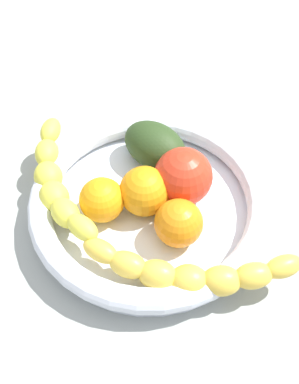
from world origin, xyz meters
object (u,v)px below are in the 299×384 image
object	(u,v)px
banana_draped_right	(190,273)
avocado_dark	(153,146)
orange_mid_left	(145,190)
fruit_bowl	(150,204)
tomato_red	(183,176)
orange_mid_right	(102,200)
banana_draped_left	(56,182)
orange_front	(179,223)

from	to	relation	value
banana_draped_right	avocado_dark	bearing A→B (deg)	-162.80
orange_mid_left	avocado_dark	xyz separation A→B (cm)	(-7.71, 0.27, -0.19)
fruit_bowl	avocado_dark	size ratio (longest dim) A/B	3.26
banana_draped_right	tomato_red	bearing A→B (deg)	-173.82
orange_mid_right	banana_draped_left	bearing A→B (deg)	-109.32
banana_draped_left	avocado_dark	bearing A→B (deg)	122.84
orange_mid_left	orange_mid_right	size ratio (longest dim) A/B	1.12
avocado_dark	orange_mid_right	bearing A→B (deg)	-29.01
banana_draped_right	orange_mid_right	world-z (taller)	orange_mid_right
fruit_bowl	tomato_red	xyz separation A→B (cm)	(-2.30, 3.90, 2.93)
orange_front	orange_mid_right	size ratio (longest dim) A/B	1.03
orange_front	orange_mid_right	world-z (taller)	orange_front
tomato_red	avocado_dark	bearing A→B (deg)	-142.89
orange_mid_left	fruit_bowl	bearing A→B (deg)	72.18
fruit_bowl	orange_front	size ratio (longest dim) A/B	5.22
banana_draped_left	orange_mid_right	xyz separation A→B (cm)	(2.13, 6.07, -0.06)
banana_draped_right	tomato_red	size ratio (longest dim) A/B	3.41
fruit_bowl	orange_mid_right	bearing A→B (deg)	-74.73
fruit_bowl	banana_draped_right	size ratio (longest dim) A/B	1.20
banana_draped_left	tomato_red	distance (cm)	15.63
fruit_bowl	orange_front	distance (cm)	5.94
banana_draped_right	orange_front	bearing A→B (deg)	-165.91
orange_mid_left	tomato_red	xyz separation A→B (cm)	(-2.11, 4.50, 0.53)
banana_draped_left	tomato_red	bearing A→B (deg)	96.21
fruit_bowl	orange_mid_left	size ratio (longest dim) A/B	4.82
fruit_bowl	orange_mid_left	world-z (taller)	orange_mid_left
banana_draped_left	avocado_dark	xyz separation A→B (cm)	(-7.29, 11.29, 0.08)
orange_mid_right	fruit_bowl	bearing A→B (deg)	105.27
banana_draped_right	orange_mid_left	size ratio (longest dim) A/B	4.00
fruit_bowl	orange_mid_right	xyz separation A→B (cm)	(1.51, -5.55, 2.06)
fruit_bowl	banana_draped_right	distance (cm)	11.54
orange_mid_left	avocado_dark	bearing A→B (deg)	178.02
banana_draped_left	avocado_dark	world-z (taller)	avocado_dark
banana_draped_right	orange_front	size ratio (longest dim) A/B	4.34
banana_draped_right	orange_mid_left	xyz separation A→B (cm)	(-10.33, -5.85, 0.70)
banana_draped_right	tomato_red	distance (cm)	12.57
banana_draped_right	orange_front	xyz separation A→B (cm)	(-6.04, -1.52, 0.46)
orange_mid_right	avocado_dark	xyz separation A→B (cm)	(-9.41, 5.22, 0.14)
orange_mid_left	tomato_red	distance (cm)	5.00
fruit_bowl	orange_mid_left	bearing A→B (deg)	-107.82
fruit_bowl	avocado_dark	bearing A→B (deg)	-177.60
banana_draped_left	banana_draped_right	world-z (taller)	banana_draped_left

